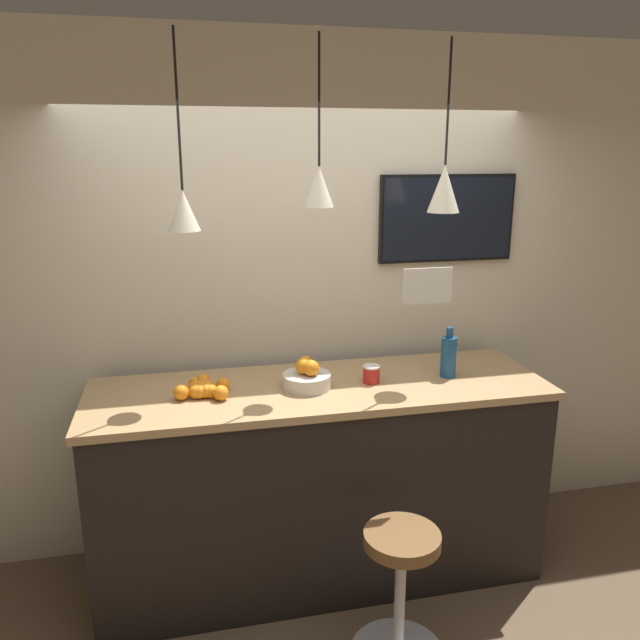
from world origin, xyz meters
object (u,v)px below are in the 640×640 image
spread_jar (371,374)px  mounted_tv (447,218)px  bar_stool (400,581)px  fruit_bowl (307,377)px  juice_bottle (448,356)px

spread_jar → mounted_tv: size_ratio=0.11×
bar_stool → spread_jar: (0.05, 0.67, 0.75)m
bar_stool → fruit_bowl: fruit_bowl is taller
bar_stool → fruit_bowl: (-0.29, 0.67, 0.76)m
bar_stool → juice_bottle: 1.16m
juice_bottle → mounted_tv: size_ratio=0.34×
juice_bottle → mounted_tv: 0.82m
spread_jar → bar_stool: bearing=-94.3°
bar_stool → juice_bottle: (0.48, 0.67, 0.82)m
juice_bottle → fruit_bowl: bearing=179.9°
fruit_bowl → spread_jar: size_ratio=2.67×
juice_bottle → mounted_tv: (0.15, 0.44, 0.68)m
bar_stool → juice_bottle: size_ratio=2.39×
bar_stool → fruit_bowl: 1.05m
bar_stool → mounted_tv: (0.63, 1.11, 1.50)m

